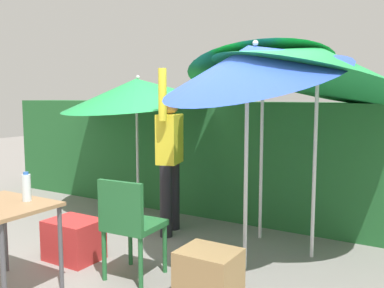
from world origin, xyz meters
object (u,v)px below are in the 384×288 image
Objects in this scene: chair_plastic at (130,222)px; umbrella_orange at (137,92)px; umbrella_navy at (316,65)px; umbrella_yellow at (259,58)px; crate_cardboard at (209,275)px; folding_table at (3,214)px; person_vendor at (170,153)px; cooler_box at (74,240)px; bottle_water at (26,187)px; umbrella_rainbow at (251,63)px.

umbrella_orange is at bearing 126.29° from chair_plastic.
umbrella_orange is at bearing 170.68° from umbrella_navy.
crate_cardboard is (0.23, -1.53, -1.79)m from umbrella_yellow.
chair_plastic is 1.02m from folding_table.
person_vendor is at bearing 80.68° from folding_table.
bottle_water is (0.14, -0.62, 0.65)m from cooler_box.
umbrella_yellow is 2.22m from chair_plastic.
crate_cardboard is 1.89× the size of bottle_water.
umbrella_rainbow is 2.38m from cooler_box.
crate_cardboard is at bearing -1.39° from cooler_box.
umbrella_yellow reaches higher than crate_cardboard.
bottle_water is (-0.61, -0.55, 0.34)m from chair_plastic.
umbrella_orange is at bearing 107.49° from cooler_box.
person_vendor reaches higher than cooler_box.
umbrella_yellow reaches higher than cooler_box.
crate_cardboard is (-0.42, -1.32, -1.68)m from umbrella_navy.
chair_plastic is at bearing -138.58° from umbrella_rainbow.
bottle_water is (-1.80, -1.90, -1.03)m from umbrella_navy.
chair_plastic is at bearing -108.63° from umbrella_yellow.
cooler_box is at bearing -130.65° from umbrella_yellow.
folding_table is at bearing -76.91° from umbrella_orange.
umbrella_orange is 2.52m from umbrella_navy.
chair_plastic is 1.78× the size of cooler_box.
crate_cardboard is (-0.04, -0.68, -1.68)m from umbrella_rainbow.
umbrella_navy reaches higher than crate_cardboard.
cooler_box is at bearing 174.98° from chair_plastic.
chair_plastic is at bearing -71.62° from person_vendor.
umbrella_navy reaches higher than cooler_box.
bottle_water is at bearing -138.09° from chair_plastic.
umbrella_rainbow is 1.61m from person_vendor.
umbrella_navy is 2.87m from cooler_box.
bottle_water reaches higher than folding_table.
bottle_water is at bearing -118.35° from umbrella_yellow.
umbrella_navy reaches higher than umbrella_rainbow.
umbrella_rainbow is 2.92× the size of folding_table.
umbrella_navy is 9.99× the size of bottle_water.
umbrella_navy is (0.38, 0.65, 0.01)m from umbrella_rainbow.
umbrella_rainbow is 2.35m from umbrella_orange.
umbrella_yellow is 2.76× the size of chair_plastic.
umbrella_orange is 3.04m from crate_cardboard.
umbrella_navy reaches higher than chair_plastic.
bottle_water is (0.10, 0.16, 0.20)m from folding_table.
umbrella_orange is 1.26m from person_vendor.
umbrella_orange is 1.11× the size of person_vendor.
person_vendor is (0.89, -0.55, -0.70)m from umbrella_orange.
umbrella_orange is at bearing 103.09° from folding_table.
folding_table is at bearing -135.49° from chair_plastic.
umbrella_rainbow is 1.12× the size of umbrella_orange.
umbrella_orange reaches higher than folding_table.
person_vendor is (-1.59, -0.14, -0.95)m from umbrella_navy.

